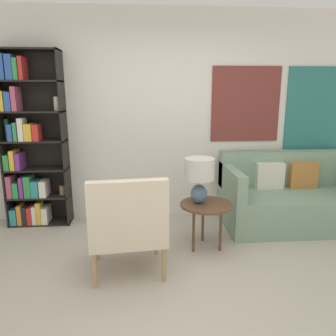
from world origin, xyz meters
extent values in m
plane|color=#B2A899|center=(0.00, 0.00, 0.00)|extent=(14.00, 14.00, 0.00)
cube|color=silver|center=(0.00, 2.03, 1.35)|extent=(6.40, 0.06, 2.70)
cube|color=brown|center=(1.04, 1.99, 1.51)|extent=(0.91, 0.02, 0.97)
cube|color=#286B66|center=(2.10, 1.99, 1.44)|extent=(1.02, 0.02, 1.12)
cube|color=black|center=(-2.03, 1.85, 1.08)|extent=(0.02, 0.30, 2.17)
cube|color=black|center=(-1.29, 1.85, 1.08)|extent=(0.02, 0.30, 2.17)
cube|color=black|center=(-1.66, 1.85, 2.16)|extent=(0.76, 0.30, 0.02)
cube|color=black|center=(-1.66, 1.85, 0.01)|extent=(0.76, 0.30, 0.02)
cube|color=black|center=(-1.66, 2.00, 1.08)|extent=(0.76, 0.01, 2.17)
cube|color=black|center=(-1.66, 1.85, 0.37)|extent=(0.76, 0.30, 0.02)
cube|color=teal|center=(-1.98, 1.79, 0.12)|extent=(0.08, 0.17, 0.20)
cube|color=orange|center=(-1.90, 1.80, 0.15)|extent=(0.05, 0.18, 0.25)
cube|color=black|center=(-1.84, 1.83, 0.14)|extent=(0.05, 0.24, 0.24)
cube|color=red|center=(-1.77, 1.83, 0.13)|extent=(0.06, 0.24, 0.22)
cube|color=silver|center=(-1.72, 1.82, 0.14)|extent=(0.05, 0.23, 0.24)
cube|color=gold|center=(-1.66, 1.80, 0.16)|extent=(0.06, 0.18, 0.28)
cube|color=silver|center=(-1.59, 1.83, 0.13)|extent=(0.07, 0.23, 0.21)
cube|color=black|center=(-1.66, 1.85, 0.73)|extent=(0.76, 0.30, 0.02)
cube|color=#B24C6B|center=(-1.98, 1.83, 0.52)|extent=(0.06, 0.24, 0.28)
cube|color=#338C4C|center=(-1.91, 1.83, 0.47)|extent=(0.07, 0.23, 0.19)
cube|color=#7A338C|center=(-1.84, 1.81, 0.51)|extent=(0.05, 0.20, 0.26)
cube|color=#338C4C|center=(-1.77, 1.83, 0.51)|extent=(0.08, 0.24, 0.27)
cube|color=teal|center=(-1.68, 1.82, 0.48)|extent=(0.09, 0.21, 0.21)
cube|color=silver|center=(-1.58, 1.83, 0.48)|extent=(0.08, 0.24, 0.21)
cylinder|color=#8C6B4C|center=(-1.36, 1.85, 0.44)|extent=(0.09, 0.09, 0.12)
cube|color=black|center=(-1.66, 1.85, 1.08)|extent=(0.76, 0.30, 0.02)
cube|color=#338C4C|center=(-1.98, 1.79, 0.83)|extent=(0.06, 0.17, 0.19)
cube|color=gold|center=(-1.91, 1.83, 0.86)|extent=(0.06, 0.23, 0.24)
cube|color=#7A338C|center=(-1.85, 1.84, 0.84)|extent=(0.05, 0.25, 0.21)
cube|color=black|center=(-1.66, 1.85, 1.44)|extent=(0.76, 0.30, 0.02)
cylinder|color=#194723|center=(-1.97, 1.85, 1.22)|extent=(0.06, 0.06, 0.26)
cube|color=#2D56A8|center=(-1.90, 1.82, 1.20)|extent=(0.06, 0.21, 0.20)
cube|color=#338C4C|center=(-1.84, 1.82, 1.21)|extent=(0.04, 0.22, 0.22)
cube|color=silver|center=(-1.77, 1.80, 1.23)|extent=(0.06, 0.18, 0.28)
cube|color=gold|center=(-1.69, 1.83, 1.20)|extent=(0.09, 0.23, 0.20)
cube|color=red|center=(-1.60, 1.80, 1.19)|extent=(0.07, 0.18, 0.20)
cube|color=black|center=(-1.66, 1.85, 1.80)|extent=(0.76, 0.30, 0.02)
cube|color=gold|center=(-1.97, 1.82, 1.57)|extent=(0.08, 0.22, 0.24)
cube|color=#2D56A8|center=(-1.89, 1.80, 1.56)|extent=(0.07, 0.18, 0.22)
cube|color=#B24C6B|center=(-1.82, 1.82, 1.59)|extent=(0.06, 0.22, 0.28)
cylinder|color=beige|center=(-1.36, 1.85, 1.53)|extent=(0.07, 0.07, 0.17)
cube|color=#2D56A8|center=(-1.92, 1.84, 1.95)|extent=(0.06, 0.25, 0.29)
cube|color=#2D56A8|center=(-1.83, 1.81, 1.95)|extent=(0.08, 0.19, 0.28)
cube|color=#338C4C|center=(-1.76, 1.83, 1.93)|extent=(0.05, 0.24, 0.24)
cube|color=red|center=(-1.70, 1.82, 1.94)|extent=(0.05, 0.21, 0.26)
cylinder|color=tan|center=(-0.20, 0.87, 0.17)|extent=(0.04, 0.04, 0.33)
cylinder|color=tan|center=(-0.81, 0.82, 0.17)|extent=(0.04, 0.04, 0.33)
cylinder|color=tan|center=(-0.15, 0.37, 0.17)|extent=(0.04, 0.04, 0.33)
cylinder|color=tan|center=(-0.76, 0.31, 0.17)|extent=(0.04, 0.04, 0.33)
cube|color=beige|center=(-0.48, 0.59, 0.37)|extent=(0.74, 0.65, 0.08)
cube|color=beige|center=(-0.46, 0.35, 0.69)|extent=(0.70, 0.16, 0.55)
cube|color=tan|center=(-0.16, 0.62, 0.51)|extent=(0.10, 0.53, 0.04)
cube|color=tan|center=(-0.80, 0.56, 0.51)|extent=(0.10, 0.53, 0.04)
cube|color=gray|center=(1.54, 1.50, 0.22)|extent=(1.68, 0.90, 0.44)
cube|color=gray|center=(1.54, 1.85, 0.68)|extent=(1.68, 0.20, 0.47)
cube|color=gray|center=(0.76, 1.50, 0.61)|extent=(0.12, 0.90, 0.33)
cube|color=beige|center=(1.32, 1.70, 0.61)|extent=(0.36, 0.12, 0.34)
cube|color=#B27538|center=(1.77, 1.70, 0.61)|extent=(0.36, 0.12, 0.34)
cylinder|color=brown|center=(0.34, 0.99, 0.50)|extent=(0.56, 0.56, 0.03)
cylinder|color=brown|center=(0.34, 1.15, 0.24)|extent=(0.03, 0.03, 0.48)
cylinder|color=brown|center=(0.20, 0.90, 0.24)|extent=(0.03, 0.03, 0.48)
cylinder|color=brown|center=(0.49, 0.90, 0.24)|extent=(0.03, 0.03, 0.48)
ellipsoid|color=slate|center=(0.27, 1.02, 0.61)|extent=(0.18, 0.18, 0.20)
cylinder|color=tan|center=(0.27, 1.02, 0.74)|extent=(0.02, 0.02, 0.06)
cylinder|color=beige|center=(0.27, 1.02, 0.89)|extent=(0.32, 0.32, 0.23)
camera|label=1|loc=(-0.33, -2.29, 1.68)|focal=35.00mm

